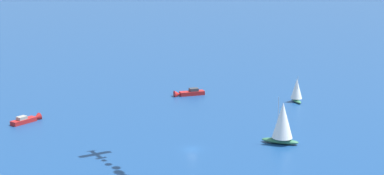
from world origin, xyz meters
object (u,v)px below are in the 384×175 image
Objects in this scene: sailboat_near_centre at (297,90)px; motorboat_trailing at (188,93)px; sailboat_inshore at (282,123)px; motorboat_far_port at (27,120)px.

sailboat_near_centre is 0.80× the size of motorboat_trailing.
sailboat_near_centre is at bearing 72.14° from sailboat_inshore.
motorboat_far_port is at bearing -167.17° from sailboat_near_centre.
sailboat_inshore is at bearing -18.63° from motorboat_far_port.
motorboat_far_port is at bearing -148.17° from motorboat_trailing.
sailboat_near_centre is 0.71× the size of sailboat_inshore.
sailboat_near_centre is at bearing -17.10° from motorboat_trailing.
sailboat_near_centre is 86.74m from motorboat_far_port.
sailboat_near_centre is at bearing 12.83° from motorboat_far_port.
motorboat_trailing is (-35.76, 11.00, -3.21)m from sailboat_near_centre.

